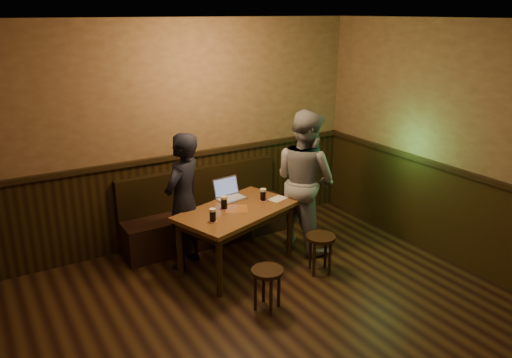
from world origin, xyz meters
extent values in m
cube|color=beige|center=(0.00, 0.00, 2.81)|extent=(5.00, 6.00, 0.02)
cube|color=#8D6A48|center=(0.00, 3.01, 1.40)|extent=(5.00, 0.02, 2.80)
cube|color=black|center=(0.00, 2.98, 0.55)|extent=(4.98, 0.04, 1.10)
cube|color=black|center=(2.48, 0.00, 0.55)|extent=(0.04, 5.98, 1.10)
cube|color=black|center=(0.00, 2.95, 1.13)|extent=(4.98, 0.06, 0.06)
cube|color=black|center=(0.21, 2.71, 0.23)|extent=(2.20, 0.50, 0.45)
cube|color=black|center=(0.21, 2.91, 0.70)|extent=(2.20, 0.10, 0.50)
cube|color=brown|center=(0.21, 1.91, 0.70)|extent=(1.54, 1.16, 0.05)
cube|color=black|center=(0.21, 1.91, 0.63)|extent=(1.39, 1.01, 0.08)
cube|color=maroon|center=(0.21, 1.91, 0.73)|extent=(0.34, 0.34, 0.00)
cylinder|color=black|center=(-0.27, 1.42, 0.34)|extent=(0.07, 0.07, 0.68)
cylinder|color=black|center=(-0.46, 2.02, 0.34)|extent=(0.07, 0.07, 0.68)
cylinder|color=black|center=(0.87, 1.80, 0.34)|extent=(0.07, 0.07, 0.68)
cylinder|color=black|center=(0.68, 2.39, 0.34)|extent=(0.07, 0.07, 0.68)
cylinder|color=black|center=(0.04, 0.98, 0.42)|extent=(0.40, 0.40, 0.04)
cylinder|color=black|center=(0.16, 0.95, 0.21)|extent=(0.03, 0.03, 0.42)
cylinder|color=black|center=(0.07, 1.10, 0.21)|extent=(0.03, 0.03, 0.42)
cylinder|color=black|center=(-0.08, 1.01, 0.21)|extent=(0.03, 0.03, 0.42)
cylinder|color=black|center=(0.01, 0.86, 0.21)|extent=(0.03, 0.03, 0.42)
cylinder|color=black|center=(0.95, 1.30, 0.44)|extent=(0.44, 0.44, 0.04)
cylinder|color=black|center=(1.07, 1.35, 0.22)|extent=(0.04, 0.04, 0.44)
cylinder|color=black|center=(0.91, 1.42, 0.22)|extent=(0.04, 0.04, 0.44)
cylinder|color=black|center=(0.83, 1.25, 0.22)|extent=(0.04, 0.04, 0.44)
cylinder|color=black|center=(1.00, 1.18, 0.22)|extent=(0.04, 0.04, 0.44)
cylinder|color=#B42A16|center=(-0.18, 1.73, 0.73)|extent=(0.09, 0.09, 0.00)
cylinder|color=silver|center=(-0.18, 1.73, 0.73)|extent=(0.08, 0.08, 0.00)
cylinder|color=black|center=(-0.18, 1.73, 0.79)|extent=(0.07, 0.07, 0.11)
cylinder|color=beige|center=(-0.18, 1.73, 0.86)|extent=(0.07, 0.07, 0.03)
cylinder|color=#B42A16|center=(0.08, 1.98, 0.73)|extent=(0.10, 0.10, 0.00)
cylinder|color=silver|center=(0.08, 1.98, 0.73)|extent=(0.08, 0.08, 0.00)
cylinder|color=black|center=(0.08, 1.98, 0.80)|extent=(0.07, 0.07, 0.12)
cylinder|color=beige|center=(0.08, 1.98, 0.87)|extent=(0.08, 0.08, 0.03)
cylinder|color=#B42A16|center=(0.60, 1.97, 0.73)|extent=(0.10, 0.10, 0.00)
cylinder|color=silver|center=(0.60, 1.97, 0.73)|extent=(0.08, 0.08, 0.00)
cylinder|color=black|center=(0.60, 1.97, 0.79)|extent=(0.07, 0.07, 0.11)
cylinder|color=beige|center=(0.60, 1.97, 0.86)|extent=(0.07, 0.07, 0.03)
cube|color=silver|center=(0.30, 2.21, 0.74)|extent=(0.36, 0.27, 0.02)
cube|color=#B2B2B7|center=(0.30, 2.21, 0.75)|extent=(0.33, 0.22, 0.00)
cube|color=silver|center=(0.29, 2.32, 0.86)|extent=(0.35, 0.11, 0.22)
cube|color=#506295|center=(0.29, 2.31, 0.86)|extent=(0.31, 0.09, 0.19)
cube|color=silver|center=(0.78, 1.93, 0.73)|extent=(0.26, 0.21, 0.00)
imported|color=black|center=(-0.30, 2.25, 0.80)|extent=(0.70, 0.65, 1.61)
imported|color=gray|center=(1.20, 1.96, 0.88)|extent=(0.80, 0.95, 1.77)
camera|label=1|loc=(-2.31, -2.72, 2.87)|focal=35.00mm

